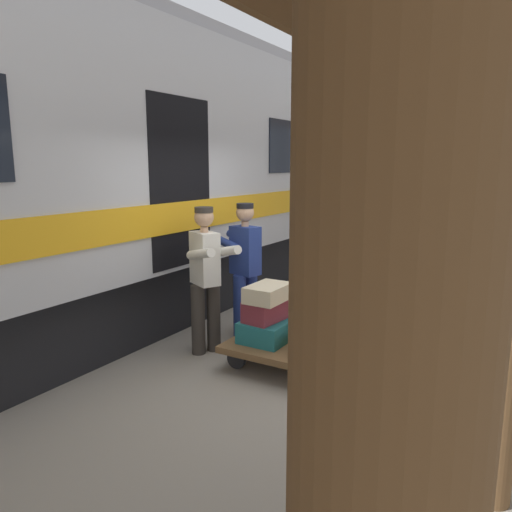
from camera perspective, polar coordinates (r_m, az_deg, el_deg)
The scene contains 14 objects.
ground_plane at distance 5.49m, azimuth 6.48°, elevation -12.72°, with size 60.00×60.00×0.00m, color gray.
train_car at distance 7.01m, azimuth -18.37°, elevation 9.22°, with size 3.03×17.85×4.00m.
luggage_cart at distance 5.76m, azimuth 6.76°, elevation -8.98°, with size 1.37×2.00×0.29m.
suitcase_brown_leather at distance 6.31m, azimuth 6.27°, elevation -5.67°, with size 0.38×0.48×0.24m, color brown.
suitcase_teal_softside at distance 5.37m, azimuth 1.33°, elevation -8.64°, with size 0.48×0.56×0.22m, color #1E666B.
suitcase_black_hardshell at distance 6.09m, azimuth 11.58°, elevation -6.44°, with size 0.51×0.48×0.24m, color black.
suitcase_orange_carryall at distance 5.13m, azimuth 7.43°, elevation -10.03°, with size 0.46×0.59×0.17m, color #CC6B23.
suitcase_red_plastic at distance 5.84m, azimuth 4.00°, elevation -7.16°, with size 0.47×0.51×0.21m, color #AD231E.
suitcase_slate_roller at distance 5.60m, azimuth 9.69°, elevation -8.08°, with size 0.46×0.61×0.20m, color #4C515B.
suitcase_burgundy_valise at distance 5.31m, azimuth 1.21°, elevation -6.30°, with size 0.31×0.51×0.23m, color maroon.
suitcase_cream_canvas at distance 5.23m, azimuth 1.41°, elevation -4.32°, with size 0.35×0.52×0.17m, color beige.
porter_in_overalls at distance 6.11m, azimuth -1.39°, elevation -1.12°, with size 0.72×0.54×1.70m.
porter_by_door at distance 5.60m, azimuth -5.86°, elevation -2.26°, with size 0.74×0.61×1.70m.
baggage_tug at distance 14.60m, azimuth 24.31°, elevation 3.67°, with size 1.43×1.89×1.30m.
Camera 1 is at (-2.03, 4.61, 2.18)m, focal length 34.32 mm.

